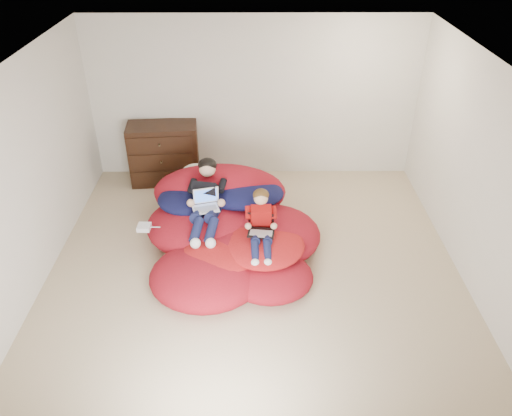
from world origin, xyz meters
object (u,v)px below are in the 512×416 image
(beanbag_pile, at_px, (228,229))
(older_boy, at_px, (206,196))
(dresser, at_px, (164,153))
(laptop_white, at_px, (206,203))
(younger_boy, at_px, (261,222))
(laptop_black, at_px, (261,226))

(beanbag_pile, relative_size, older_boy, 2.05)
(dresser, distance_m, older_boy, 1.78)
(dresser, height_order, older_boy, older_boy)
(beanbag_pile, relative_size, laptop_white, 6.71)
(older_boy, xyz_separation_m, laptop_white, (-0.00, -0.13, -0.03))
(older_boy, height_order, younger_boy, older_boy)
(younger_boy, bearing_deg, dresser, 125.21)
(dresser, bearing_deg, younger_boy, -54.79)
(laptop_white, bearing_deg, older_boy, 90.00)
(older_boy, bearing_deg, laptop_black, -37.29)
(dresser, xyz_separation_m, laptop_white, (0.79, -1.71, 0.16))
(younger_boy, distance_m, laptop_white, 0.79)
(beanbag_pile, distance_m, older_boy, 0.51)
(beanbag_pile, bearing_deg, laptop_black, -39.50)
(older_boy, height_order, laptop_black, older_boy)
(dresser, relative_size, laptop_white, 2.98)
(younger_boy, relative_size, laptop_black, 2.25)
(dresser, relative_size, laptop_black, 3.03)
(dresser, bearing_deg, older_boy, -63.33)
(older_boy, bearing_deg, beanbag_pile, -33.65)
(beanbag_pile, height_order, laptop_white, laptop_white)
(younger_boy, height_order, laptop_white, younger_boy)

